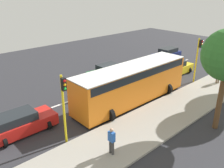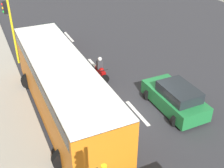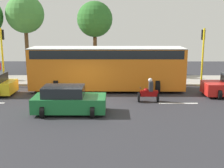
% 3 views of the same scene
% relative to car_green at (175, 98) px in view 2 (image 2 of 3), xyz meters
% --- Properties ---
extents(ground_plane, '(40.00, 60.00, 0.10)m').
position_rel_car_green_xyz_m(ground_plane, '(2.01, -0.50, -0.76)').
color(ground_plane, '#2D2D33').
extents(sidewalk, '(4.00, 60.00, 0.15)m').
position_rel_car_green_xyz_m(sidewalk, '(9.01, -0.50, -0.63)').
color(sidewalk, '#9E998E').
rests_on(sidewalk, ground).
extents(lane_stripe_far_north, '(0.20, 2.40, 0.01)m').
position_rel_car_green_xyz_m(lane_stripe_far_north, '(2.01, -12.50, -0.70)').
color(lane_stripe_far_north, white).
rests_on(lane_stripe_far_north, ground).
extents(lane_stripe_north, '(0.20, 2.40, 0.01)m').
position_rel_car_green_xyz_m(lane_stripe_north, '(2.01, -6.50, -0.70)').
color(lane_stripe_north, white).
rests_on(lane_stripe_north, ground).
extents(lane_stripe_mid, '(0.20, 2.40, 0.01)m').
position_rel_car_green_xyz_m(lane_stripe_mid, '(2.01, -0.50, -0.70)').
color(lane_stripe_mid, white).
rests_on(lane_stripe_mid, ground).
extents(car_green, '(2.23, 3.95, 1.52)m').
position_rel_car_green_xyz_m(car_green, '(0.00, 0.00, 0.00)').
color(car_green, '#1E7238').
rests_on(car_green, ground).
extents(car_red, '(2.25, 4.48, 1.52)m').
position_rel_car_green_xyz_m(car_red, '(3.85, -10.92, 0.00)').
color(car_red, red).
rests_on(car_red, ground).
extents(city_bus, '(3.20, 11.00, 3.16)m').
position_rel_car_green_xyz_m(city_bus, '(5.59, -2.01, 1.14)').
color(city_bus, orange).
rests_on(city_bus, ground).
extents(motorcycle, '(0.60, 1.30, 1.53)m').
position_rel_car_green_xyz_m(motorcycle, '(2.36, -4.70, -0.07)').
color(motorcycle, black).
rests_on(motorcycle, ground).
extents(traffic_light_midblock, '(0.49, 0.24, 4.50)m').
position_rel_car_green_xyz_m(traffic_light_midblock, '(6.86, -9.27, 2.22)').
color(traffic_light_midblock, yellow).
rests_on(traffic_light_midblock, ground).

